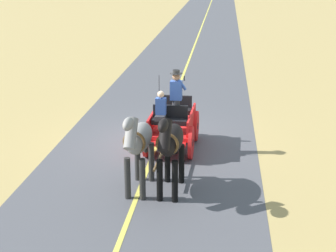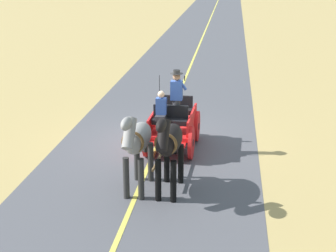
% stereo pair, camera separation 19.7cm
% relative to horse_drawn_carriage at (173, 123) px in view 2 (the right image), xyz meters
% --- Properties ---
extents(ground_plane, '(200.00, 200.00, 0.00)m').
position_rel_horse_drawn_carriage_xyz_m(ground_plane, '(0.51, -0.63, -0.82)').
color(ground_plane, tan).
extents(road_surface, '(6.17, 160.00, 0.01)m').
position_rel_horse_drawn_carriage_xyz_m(road_surface, '(0.51, -0.63, -0.81)').
color(road_surface, '#4C4C51').
rests_on(road_surface, ground).
extents(road_centre_stripe, '(0.12, 160.00, 0.00)m').
position_rel_horse_drawn_carriage_xyz_m(road_centre_stripe, '(0.51, -0.63, -0.81)').
color(road_centre_stripe, '#DBCC4C').
rests_on(road_centre_stripe, road_surface).
extents(horse_drawn_carriage, '(1.49, 4.51, 2.50)m').
position_rel_horse_drawn_carriage_xyz_m(horse_drawn_carriage, '(0.00, 0.00, 0.00)').
color(horse_drawn_carriage, red).
rests_on(horse_drawn_carriage, ground).
extents(horse_near_side, '(0.65, 2.13, 2.21)m').
position_rel_horse_drawn_carriage_xyz_m(horse_near_side, '(-0.27, 3.04, 0.51)').
color(horse_near_side, black).
rests_on(horse_near_side, ground).
extents(horse_off_side, '(0.64, 2.13, 2.21)m').
position_rel_horse_drawn_carriage_xyz_m(horse_off_side, '(0.51, 3.01, 0.51)').
color(horse_off_side, gray).
rests_on(horse_off_side, ground).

